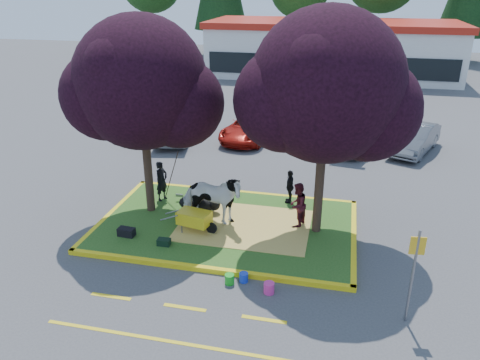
% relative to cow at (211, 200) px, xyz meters
% --- Properties ---
extents(ground, '(90.00, 90.00, 0.00)m').
position_rel_cow_xyz_m(ground, '(0.46, 0.11, -1.02)').
color(ground, '#424244').
rests_on(ground, ground).
extents(median_island, '(8.00, 5.00, 0.15)m').
position_rel_cow_xyz_m(median_island, '(0.46, 0.11, -0.94)').
color(median_island, '#235219').
rests_on(median_island, ground).
extents(curb_near, '(8.30, 0.16, 0.15)m').
position_rel_cow_xyz_m(curb_near, '(0.46, -2.47, -0.94)').
color(curb_near, yellow).
rests_on(curb_near, ground).
extents(curb_far, '(8.30, 0.16, 0.15)m').
position_rel_cow_xyz_m(curb_far, '(0.46, 2.69, -0.94)').
color(curb_far, yellow).
rests_on(curb_far, ground).
extents(curb_left, '(0.16, 5.30, 0.15)m').
position_rel_cow_xyz_m(curb_left, '(-3.62, 0.11, -0.94)').
color(curb_left, yellow).
rests_on(curb_left, ground).
extents(curb_right, '(0.16, 5.30, 0.15)m').
position_rel_cow_xyz_m(curb_right, '(4.54, 0.11, -0.94)').
color(curb_right, yellow).
rests_on(curb_right, ground).
extents(straw_bedding, '(4.20, 3.00, 0.01)m').
position_rel_cow_xyz_m(straw_bedding, '(1.06, 0.11, -0.86)').
color(straw_bedding, '#EDD461').
rests_on(straw_bedding, median_island).
extents(tree_purple_left, '(5.06, 4.20, 6.51)m').
position_rel_cow_xyz_m(tree_purple_left, '(-2.32, 0.49, 3.34)').
color(tree_purple_left, black).
rests_on(tree_purple_left, median_island).
extents(tree_purple_right, '(5.30, 4.40, 6.82)m').
position_rel_cow_xyz_m(tree_purple_right, '(3.38, 0.29, 3.54)').
color(tree_purple_right, black).
rests_on(tree_purple_right, median_island).
extents(fire_lane_stripe_a, '(1.10, 0.12, 0.01)m').
position_rel_cow_xyz_m(fire_lane_stripe_a, '(-1.54, -4.09, -1.01)').
color(fire_lane_stripe_a, yellow).
rests_on(fire_lane_stripe_a, ground).
extents(fire_lane_stripe_b, '(1.10, 0.12, 0.01)m').
position_rel_cow_xyz_m(fire_lane_stripe_b, '(0.46, -4.09, -1.01)').
color(fire_lane_stripe_b, yellow).
rests_on(fire_lane_stripe_b, ground).
extents(fire_lane_stripe_c, '(1.10, 0.12, 0.01)m').
position_rel_cow_xyz_m(fire_lane_stripe_c, '(2.46, -4.09, -1.01)').
color(fire_lane_stripe_c, yellow).
rests_on(fire_lane_stripe_c, ground).
extents(fire_lane_long, '(6.00, 0.10, 0.01)m').
position_rel_cow_xyz_m(fire_lane_long, '(0.46, -5.29, -1.01)').
color(fire_lane_long, yellow).
rests_on(fire_lane_long, ground).
extents(retail_building, '(20.40, 8.40, 4.40)m').
position_rel_cow_xyz_m(retail_building, '(2.46, 28.09, 1.23)').
color(retail_building, silver).
rests_on(retail_building, ground).
extents(cow, '(2.07, 0.96, 1.73)m').
position_rel_cow_xyz_m(cow, '(0.00, 0.00, 0.00)').
color(cow, silver).
rests_on(cow, median_island).
extents(calf, '(1.33, 0.80, 0.56)m').
position_rel_cow_xyz_m(calf, '(-0.74, 0.77, -0.59)').
color(calf, black).
rests_on(calf, median_island).
extents(handler, '(0.51, 0.62, 1.45)m').
position_rel_cow_xyz_m(handler, '(-2.25, 1.38, -0.14)').
color(handler, black).
rests_on(handler, median_island).
extents(visitor_a, '(0.74, 0.85, 1.48)m').
position_rel_cow_xyz_m(visitor_a, '(2.71, 0.48, -0.13)').
color(visitor_a, '#47141D').
rests_on(visitor_a, median_island).
extents(visitor_b, '(0.31, 0.72, 1.22)m').
position_rel_cow_xyz_m(visitor_b, '(2.26, 2.17, -0.26)').
color(visitor_b, black).
rests_on(visitor_b, median_island).
extents(wheelbarrow, '(1.82, 0.79, 0.69)m').
position_rel_cow_xyz_m(wheelbarrow, '(-0.38, -0.62, -0.39)').
color(wheelbarrow, black).
rests_on(wheelbarrow, median_island).
extents(gear_bag_dark, '(0.53, 0.32, 0.26)m').
position_rel_cow_xyz_m(gear_bag_dark, '(-2.38, -1.36, -0.74)').
color(gear_bag_dark, black).
rests_on(gear_bag_dark, median_island).
extents(gear_bag_green, '(0.39, 0.25, 0.21)m').
position_rel_cow_xyz_m(gear_bag_green, '(-1.04, -1.62, -0.76)').
color(gear_bag_green, black).
rests_on(gear_bag_green, median_island).
extents(sign_post, '(0.35, 0.07, 2.46)m').
position_rel_cow_xyz_m(sign_post, '(5.75, -3.37, 0.50)').
color(sign_post, slate).
rests_on(sign_post, ground).
extents(bucket_green, '(0.26, 0.26, 0.28)m').
position_rel_cow_xyz_m(bucket_green, '(1.30, -2.87, -0.88)').
color(bucket_green, green).
rests_on(bucket_green, ground).
extents(bucket_pink, '(0.34, 0.34, 0.30)m').
position_rel_cow_xyz_m(bucket_pink, '(2.40, -3.03, -0.87)').
color(bucket_pink, '#EF3593').
rests_on(bucket_pink, ground).
extents(bucket_blue, '(0.32, 0.32, 0.26)m').
position_rel_cow_xyz_m(bucket_blue, '(1.65, -2.69, -0.89)').
color(bucket_blue, blue).
rests_on(bucket_blue, ground).
extents(car_black, '(1.61, 3.58, 1.19)m').
position_rel_cow_xyz_m(car_black, '(-6.01, 8.58, -0.42)').
color(car_black, black).
rests_on(car_black, ground).
extents(car_silver, '(2.54, 4.94, 1.55)m').
position_rel_cow_xyz_m(car_silver, '(-4.41, 8.59, -0.24)').
color(car_silver, '#919398').
rests_on(car_silver, ground).
extents(car_red, '(2.84, 4.72, 1.23)m').
position_rel_cow_xyz_m(car_red, '(-0.63, 9.34, -0.40)').
color(car_red, '#A2150D').
rests_on(car_red, ground).
extents(car_white, '(2.45, 4.67, 1.29)m').
position_rel_cow_xyz_m(car_white, '(4.41, 9.19, -0.37)').
color(car_white, silver).
rests_on(car_white, ground).
extents(car_grey, '(2.81, 4.25, 1.32)m').
position_rel_cow_xyz_m(car_grey, '(7.25, 9.20, -0.36)').
color(car_grey, slate).
rests_on(car_grey, ground).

